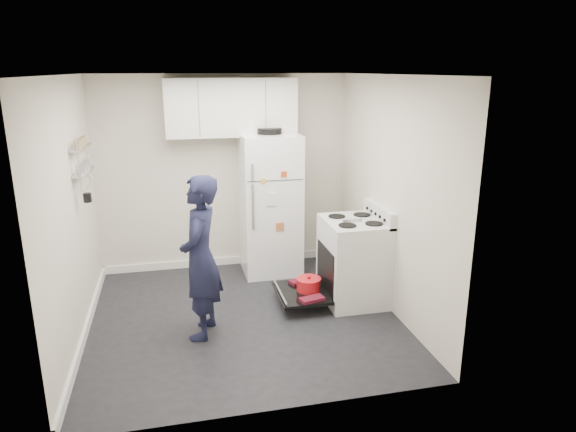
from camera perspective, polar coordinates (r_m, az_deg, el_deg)
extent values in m
cube|color=black|center=(5.61, -4.93, -11.11)|extent=(3.20, 3.20, 0.01)
cube|color=white|center=(4.99, -5.63, 15.36)|extent=(3.20, 3.20, 0.01)
cube|color=beige|center=(6.71, -7.14, 4.71)|extent=(3.20, 0.01, 2.50)
cube|color=beige|center=(3.65, -1.79, -4.86)|extent=(3.20, 0.01, 2.50)
cube|color=beige|center=(5.20, -22.98, 0.24)|extent=(0.01, 3.20, 2.50)
cube|color=beige|center=(5.59, 11.22, 2.25)|extent=(0.01, 3.20, 2.50)
cube|color=white|center=(5.62, -21.48, -11.60)|extent=(0.03, 3.20, 0.10)
cube|color=white|center=(7.03, -6.79, -4.95)|extent=(3.20, 0.03, 0.10)
cube|color=silver|center=(5.84, 7.27, -5.10)|extent=(0.65, 0.76, 0.92)
cube|color=black|center=(5.84, 6.60, -5.72)|extent=(0.53, 0.60, 0.52)
cube|color=orange|center=(5.93, 9.08, -5.46)|extent=(0.02, 0.56, 0.46)
cylinder|color=black|center=(5.92, 7.01, -7.29)|extent=(0.34, 0.34, 0.02)
cube|color=silver|center=(5.77, 10.13, 0.27)|extent=(0.08, 0.76, 0.18)
cube|color=silver|center=(5.69, 7.44, -0.63)|extent=(0.65, 0.76, 0.03)
cube|color=#B2B2B7|center=(5.61, 7.15, -0.47)|extent=(0.22, 0.03, 0.01)
cube|color=black|center=(5.79, 1.52, -8.53)|extent=(0.55, 0.70, 0.03)
cylinder|color=#B2B2B7|center=(5.73, -0.88, -8.42)|extent=(0.02, 0.66, 0.02)
cylinder|color=red|center=(5.79, 2.31, -7.68)|extent=(0.27, 0.27, 0.12)
cylinder|color=red|center=(5.76, 2.31, -7.03)|extent=(0.28, 0.28, 0.02)
sphere|color=red|center=(5.75, 2.32, -6.77)|extent=(0.04, 0.04, 0.04)
cube|color=maroon|center=(5.57, 2.68, -9.21)|extent=(0.28, 0.19, 0.04)
cube|color=maroon|center=(6.01, 1.40, -7.24)|extent=(0.29, 0.21, 0.04)
cube|color=white|center=(6.53, -1.99, 1.30)|extent=(0.72, 0.70, 1.79)
cube|color=#4C4C4C|center=(6.10, -1.39, 3.97)|extent=(0.68, 0.01, 0.01)
cube|color=#B2B2B7|center=(6.01, -3.99, 4.92)|extent=(0.03, 0.03, 0.20)
cube|color=#B2B2B7|center=(6.11, -3.91, 1.05)|extent=(0.03, 0.03, 0.55)
cylinder|color=black|center=(6.35, -2.07, 9.42)|extent=(0.30, 0.30, 0.07)
cube|color=white|center=(6.14, -1.82, 1.85)|extent=(0.12, 0.01, 0.16)
cube|color=#BA4015|center=(6.10, -0.46, 4.67)|extent=(0.07, 0.01, 0.07)
cube|color=#BF6436|center=(6.25, -0.89, -1.21)|extent=(0.10, 0.01, 0.10)
cube|color=gold|center=(6.07, -2.77, 3.91)|extent=(0.06, 0.01, 0.06)
cube|color=silver|center=(6.44, -6.34, 11.91)|extent=(1.60, 0.33, 0.70)
cube|color=#B2B2B7|center=(5.57, -21.96, 7.12)|extent=(0.14, 0.60, 0.02)
cube|color=#B2B2B7|center=(5.61, -21.69, 4.60)|extent=(0.14, 0.60, 0.02)
cylinder|color=black|center=(5.48, -21.40, 1.91)|extent=(0.08, 0.08, 0.09)
imported|color=#161933|center=(5.01, -9.70, -4.60)|extent=(0.53, 0.67, 1.61)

